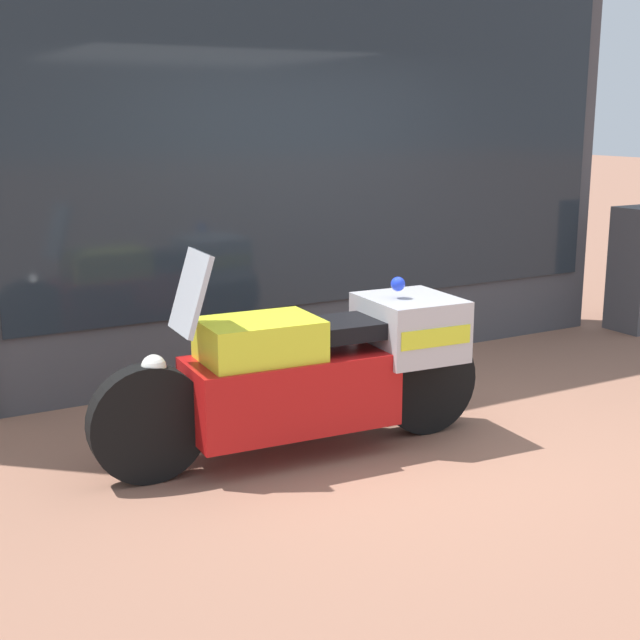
{
  "coord_description": "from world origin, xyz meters",
  "views": [
    {
      "loc": [
        -3.12,
        -4.22,
        2.02
      ],
      "look_at": [
        -0.29,
        0.75,
        0.68
      ],
      "focal_mm": 50.0,
      "sensor_mm": 36.0,
      "label": 1
    }
  ],
  "objects": [
    {
      "name": "ground_plane",
      "position": [
        0.0,
        0.0,
        0.0
      ],
      "size": [
        60.0,
        60.0,
        0.0
      ],
      "primitive_type": "plane",
      "color": "#8E604C"
    },
    {
      "name": "shop_building",
      "position": [
        -0.45,
        2.0,
        2.08
      ],
      "size": [
        6.44,
        0.55,
        4.15
      ],
      "color": "#424247",
      "rests_on": "ground"
    },
    {
      "name": "window_display",
      "position": [
        0.43,
        2.03,
        0.47
      ],
      "size": [
        4.97,
        0.3,
        1.96
      ],
      "color": "slate",
      "rests_on": "ground"
    },
    {
      "name": "paramedic_motorcycle",
      "position": [
        -0.6,
        0.24,
        0.52
      ],
      "size": [
        2.49,
        0.68,
        1.28
      ],
      "rotation": [
        0.0,
        0.0,
        3.07
      ],
      "color": "black",
      "rests_on": "ground"
    }
  ]
}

